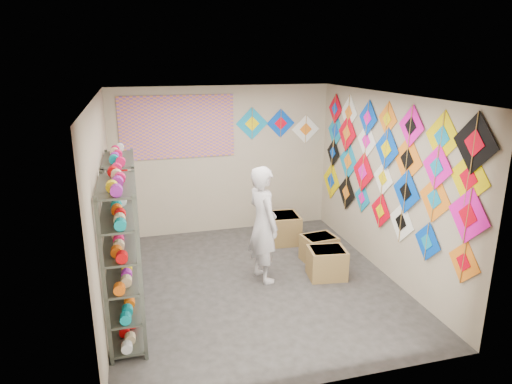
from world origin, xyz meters
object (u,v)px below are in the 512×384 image
object	(u,v)px
shelf_rack_front	(123,262)
carton_c	(284,228)
carton_b	(319,248)
shelf_rack_back	(124,223)
shopkeeper	(263,224)
carton_a	(327,263)

from	to	relation	value
shelf_rack_front	carton_c	xyz separation A→B (m)	(2.68, 2.22, -0.70)
carton_b	carton_c	xyz separation A→B (m)	(-0.30, 0.90, 0.04)
carton_b	shelf_rack_back	bearing A→B (deg)	173.42
carton_c	shopkeeper	bearing A→B (deg)	-115.97
shelf_rack_back	carton_c	xyz separation A→B (m)	(2.68, 0.92, -0.70)
shelf_rack_front	shelf_rack_back	size ratio (longest dim) A/B	1.00
shopkeeper	carton_a	xyz separation A→B (m)	(0.94, -0.20, -0.64)
shelf_rack_back	shelf_rack_front	bearing A→B (deg)	-90.00
shelf_rack_back	carton_b	distance (m)	3.07
carton_a	shelf_rack_front	bearing A→B (deg)	-157.22
shopkeeper	carton_b	xyz separation A→B (m)	(1.05, 0.36, -0.65)
shelf_rack_front	carton_b	bearing A→B (deg)	23.89
shopkeeper	carton_a	size ratio (longest dim) A/B	3.19
shopkeeper	carton_a	distance (m)	1.15
carton_c	carton_a	bearing A→B (deg)	-77.87
carton_b	carton_c	distance (m)	0.95
shelf_rack_front	carton_a	bearing A→B (deg)	14.87
carton_b	carton_c	bearing A→B (deg)	101.46
shopkeeper	carton_b	bearing A→B (deg)	-84.65
carton_c	carton_b	bearing A→B (deg)	-66.95
shelf_rack_back	carton_b	world-z (taller)	shelf_rack_back
shelf_rack_back	carton_b	xyz separation A→B (m)	(2.98, 0.02, -0.74)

